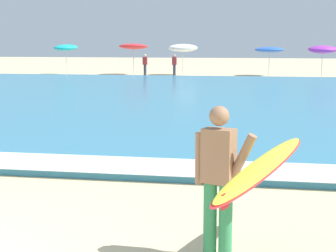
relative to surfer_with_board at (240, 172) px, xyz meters
name	(u,v)px	position (x,y,z in m)	size (l,w,h in m)	color
sea	(173,97)	(-3.60, 17.24, -0.96)	(120.00, 28.00, 0.14)	teal
surf_foam	(57,162)	(-3.60, 3.84, -0.89)	(120.00, 1.39, 0.01)	white
surfer_with_board	(240,172)	(0.00, 0.00, 0.00)	(1.32, 2.59, 1.73)	#338E56
beach_umbrella_0	(66,48)	(-14.40, 33.15, 0.98)	(1.79, 1.82, 2.32)	beige
beach_umbrella_1	(133,46)	(-9.39, 34.01, 1.07)	(2.16, 2.18, 2.37)	beige
beach_umbrella_2	(183,48)	(-5.64, 34.06, 0.97)	(2.16, 2.18, 2.32)	beige
beach_umbrella_3	(269,50)	(0.65, 34.23, 0.85)	(2.12, 2.12, 2.08)	beige
beach_umbrella_4	(323,50)	(4.17, 32.40, 0.90)	(1.94, 1.96, 2.24)	beige
beachgoer_near_row_left	(174,65)	(-5.94, 31.92, -0.19)	(0.32, 0.20, 1.58)	#383842
beachgoer_near_row_mid	(145,65)	(-8.05, 31.94, -0.19)	(0.32, 0.20, 1.58)	#383842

